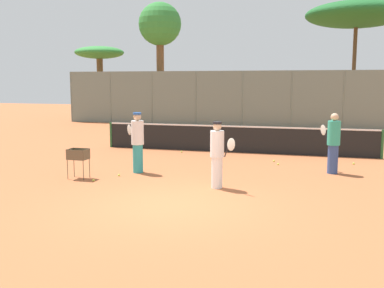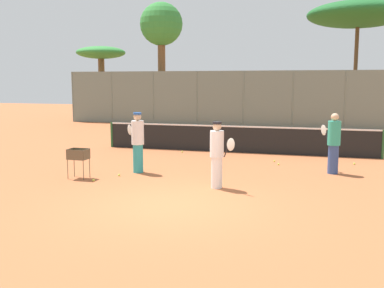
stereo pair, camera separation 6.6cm
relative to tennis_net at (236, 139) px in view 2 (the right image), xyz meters
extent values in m
plane|color=#B26038|center=(0.00, -8.04, -0.56)|extent=(80.00, 80.00, 0.00)
cylinder|color=#26592D|center=(-5.42, 0.00, -0.02)|extent=(0.10, 0.10, 1.07)
cylinder|color=#26592D|center=(5.42, 0.00, -0.02)|extent=(0.10, 0.10, 1.07)
cube|color=black|center=(0.00, 0.00, -0.05)|extent=(10.85, 0.01, 1.01)
cube|color=white|center=(0.00, 0.00, 0.48)|extent=(10.85, 0.02, 0.06)
cylinder|color=slate|center=(-13.54, 10.47, 1.17)|extent=(0.08, 0.08, 3.47)
cylinder|color=slate|center=(-10.53, 10.47, 1.17)|extent=(0.08, 0.08, 3.47)
cylinder|color=slate|center=(-7.52, 10.47, 1.17)|extent=(0.08, 0.08, 3.47)
cylinder|color=slate|center=(-4.51, 10.47, 1.17)|extent=(0.08, 0.08, 3.47)
cylinder|color=slate|center=(-1.50, 10.47, 1.17)|extent=(0.08, 0.08, 3.47)
cylinder|color=slate|center=(1.50, 10.47, 1.17)|extent=(0.08, 0.08, 3.47)
cylinder|color=slate|center=(4.51, 10.47, 1.17)|extent=(0.08, 0.08, 3.47)
cube|color=slate|center=(0.00, 10.47, 1.17)|extent=(27.08, 0.01, 3.47)
cylinder|color=brown|center=(-7.66, 12.52, 2.37)|extent=(0.52, 0.52, 5.85)
sphere|color=#338438|center=(-7.66, 12.52, 6.18)|extent=(2.95, 2.95, 2.95)
cylinder|color=brown|center=(5.30, 15.03, 2.62)|extent=(0.26, 0.26, 6.36)
ellipsoid|color=#1E6028|center=(5.30, 15.03, 6.64)|extent=(6.68, 6.68, 1.67)
cylinder|color=brown|center=(-12.61, 13.08, 1.67)|extent=(0.46, 0.46, 4.46)
ellipsoid|color=#338438|center=(-12.61, 13.08, 4.36)|extent=(3.61, 3.61, 0.90)
cylinder|color=teal|center=(-2.19, -4.76, -0.12)|extent=(0.31, 0.31, 0.88)
cylinder|color=white|center=(-2.19, -4.76, 0.69)|extent=(0.39, 0.39, 0.73)
sphere|color=#DBB28C|center=(-2.19, -4.76, 1.18)|extent=(0.24, 0.24, 0.24)
cylinder|color=#2659B2|center=(-2.19, -4.76, 1.28)|extent=(0.25, 0.25, 0.06)
cylinder|color=black|center=(-2.48, -4.52, 0.51)|extent=(0.13, 0.12, 0.27)
ellipsoid|color=silver|center=(-2.62, -4.40, 0.73)|extent=(0.32, 0.28, 0.43)
cylinder|color=#334C8C|center=(3.62, -3.25, -0.12)|extent=(0.31, 0.31, 0.88)
cylinder|color=teal|center=(3.62, -3.25, 0.69)|extent=(0.39, 0.39, 0.74)
sphere|color=#DBB28C|center=(3.62, -3.25, 1.18)|extent=(0.24, 0.24, 0.24)
cylinder|color=black|center=(3.41, -2.94, 0.51)|extent=(0.11, 0.14, 0.27)
ellipsoid|color=silver|center=(3.30, -2.78, 0.73)|extent=(0.25, 0.35, 0.43)
cylinder|color=white|center=(0.61, -6.08, -0.14)|extent=(0.30, 0.30, 0.83)
cylinder|color=white|center=(0.61, -6.08, 0.62)|extent=(0.36, 0.36, 0.70)
sphere|color=#DBB28C|center=(0.61, -6.08, 1.08)|extent=(0.23, 0.23, 0.23)
cylinder|color=black|center=(0.61, -6.08, 1.18)|extent=(0.24, 0.24, 0.06)
cylinder|color=black|center=(0.90, -6.29, 0.45)|extent=(0.13, 0.11, 0.27)
ellipsoid|color=silver|center=(1.05, -6.40, 0.67)|extent=(0.34, 0.26, 0.43)
cylinder|color=brown|center=(-3.78, -6.21, -0.27)|extent=(0.02, 0.02, 0.57)
cylinder|color=brown|center=(-3.27, -6.21, -0.27)|extent=(0.02, 0.02, 0.57)
cylinder|color=brown|center=(-3.78, -5.85, -0.27)|extent=(0.02, 0.02, 0.57)
cylinder|color=brown|center=(-3.27, -5.85, -0.27)|extent=(0.02, 0.02, 0.57)
cube|color=brown|center=(-3.52, -6.03, 0.02)|extent=(0.55, 0.40, 0.01)
cube|color=brown|center=(-3.52, -6.23, 0.16)|extent=(0.55, 0.01, 0.30)
cube|color=brown|center=(-3.52, -5.83, 0.16)|extent=(0.55, 0.01, 0.30)
cube|color=brown|center=(-3.80, -6.03, 0.16)|extent=(0.01, 0.40, 0.30)
cube|color=brown|center=(-3.25, -6.03, 0.16)|extent=(0.01, 0.40, 0.30)
sphere|color=#D1E54C|center=(-3.45, -6.01, 0.11)|extent=(0.07, 0.07, 0.07)
sphere|color=#D1E54C|center=(-3.41, -6.10, 0.06)|extent=(0.07, 0.07, 0.07)
sphere|color=#D1E54C|center=(-3.35, -6.04, 0.06)|extent=(0.07, 0.07, 0.07)
sphere|color=#D1E54C|center=(-3.31, -5.99, 0.06)|extent=(0.07, 0.07, 0.07)
sphere|color=#D1E54C|center=(-3.36, -6.10, 0.06)|extent=(0.07, 0.07, 0.07)
sphere|color=#D1E54C|center=(-3.43, -6.16, 0.06)|extent=(0.07, 0.07, 0.07)
sphere|color=#D1E54C|center=(-3.49, -6.15, 0.06)|extent=(0.07, 0.07, 0.07)
sphere|color=#D1E54C|center=(-3.32, -6.07, 0.06)|extent=(0.07, 0.07, 0.07)
sphere|color=#D1E54C|center=(-3.52, -6.02, 0.06)|extent=(0.07, 0.07, 0.07)
sphere|color=#D1E54C|center=(-3.74, -5.89, 0.06)|extent=(0.07, 0.07, 0.07)
sphere|color=#D1E54C|center=(-3.66, -6.11, 0.06)|extent=(0.07, 0.07, 0.07)
sphere|color=#D1E54C|center=(-3.30, -6.13, 0.11)|extent=(0.07, 0.07, 0.07)
sphere|color=#D1E54C|center=(-3.64, -6.02, 0.11)|extent=(0.07, 0.07, 0.07)
sphere|color=#D1E54C|center=(-3.44, -6.05, 0.11)|extent=(0.07, 0.07, 0.07)
sphere|color=#D1E54C|center=(-2.53, -5.42, -0.53)|extent=(0.07, 0.07, 0.07)
sphere|color=#D1E54C|center=(-2.92, -6.27, -0.53)|extent=(0.07, 0.07, 0.07)
sphere|color=#D1E54C|center=(-2.05, -0.63, -0.53)|extent=(0.07, 0.07, 0.07)
sphere|color=#D1E54C|center=(4.36, -1.50, -0.53)|extent=(0.07, 0.07, 0.07)
sphere|color=#D1E54C|center=(1.89, -2.32, -0.53)|extent=(0.07, 0.07, 0.07)
sphere|color=#D1E54C|center=(1.69, -1.72, -0.53)|extent=(0.07, 0.07, 0.07)
camera|label=1|loc=(3.16, -17.47, 2.25)|focal=42.00mm
camera|label=2|loc=(3.22, -17.45, 2.25)|focal=42.00mm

